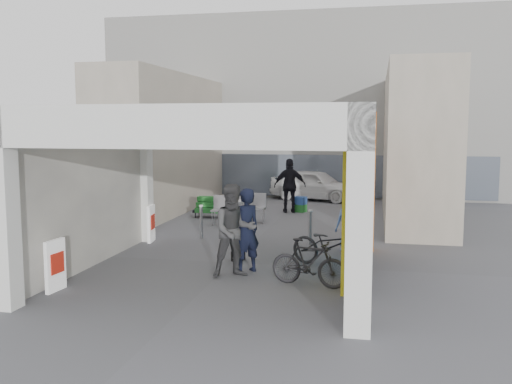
% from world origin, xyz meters
% --- Properties ---
extents(ground, '(90.00, 90.00, 0.00)m').
position_xyz_m(ground, '(0.00, 0.00, 0.00)').
color(ground, '#4E4E53').
rests_on(ground, ground).
extents(arcade_canopy, '(6.40, 6.45, 6.40)m').
position_xyz_m(arcade_canopy, '(0.54, -0.82, 2.30)').
color(arcade_canopy, silver).
rests_on(arcade_canopy, ground).
extents(far_building, '(18.00, 4.08, 8.00)m').
position_xyz_m(far_building, '(-0.00, 13.99, 3.99)').
color(far_building, white).
rests_on(far_building, ground).
extents(plaza_bldg_left, '(2.00, 9.00, 5.00)m').
position_xyz_m(plaza_bldg_left, '(-4.50, 7.50, 2.50)').
color(plaza_bldg_left, '#ADA08F').
rests_on(plaza_bldg_left, ground).
extents(plaza_bldg_right, '(2.00, 9.00, 5.00)m').
position_xyz_m(plaza_bldg_right, '(4.50, 7.50, 2.50)').
color(plaza_bldg_right, '#ADA08F').
rests_on(plaza_bldg_right, ground).
extents(bollard_left, '(0.09, 0.09, 0.93)m').
position_xyz_m(bollard_left, '(-1.55, 2.59, 0.46)').
color(bollard_left, gray).
rests_on(bollard_left, ground).
extents(bollard_center, '(0.09, 0.09, 0.88)m').
position_xyz_m(bollard_center, '(-0.12, 2.59, 0.44)').
color(bollard_center, gray).
rests_on(bollard_center, ground).
extents(bollard_right, '(0.09, 0.09, 0.91)m').
position_xyz_m(bollard_right, '(1.54, 2.44, 0.45)').
color(bollard_right, gray).
rests_on(bollard_right, ground).
extents(advert_board_near, '(0.15, 0.56, 1.00)m').
position_xyz_m(advert_board_near, '(-2.75, -2.88, 0.51)').
color(advert_board_near, white).
rests_on(advert_board_near, ground).
extents(advert_board_far, '(0.16, 0.56, 1.00)m').
position_xyz_m(advert_board_far, '(-2.75, 1.87, 0.51)').
color(advert_board_far, white).
rests_on(advert_board_far, ground).
extents(cafe_set, '(1.57, 1.27, 0.95)m').
position_xyz_m(cafe_set, '(-1.14, 5.23, 0.34)').
color(cafe_set, '#A9A9AE').
rests_on(cafe_set, ground).
extents(produce_stand, '(1.07, 0.58, 0.71)m').
position_xyz_m(produce_stand, '(-2.37, 6.18, 0.28)').
color(produce_stand, black).
rests_on(produce_stand, ground).
extents(crate_stack, '(0.54, 0.49, 0.56)m').
position_xyz_m(crate_stack, '(0.50, 8.05, 0.28)').
color(crate_stack, '#185622').
rests_on(crate_stack, ground).
extents(border_collie, '(0.24, 0.46, 0.64)m').
position_xyz_m(border_collie, '(0.09, 0.19, 0.25)').
color(border_collie, black).
rests_on(border_collie, ground).
extents(man_with_dog, '(0.78, 0.78, 1.83)m').
position_xyz_m(man_with_dog, '(0.50, -0.74, 0.92)').
color(man_with_dog, black).
rests_on(man_with_dog, ground).
extents(man_back_turned, '(1.19, 1.11, 1.96)m').
position_xyz_m(man_back_turned, '(0.35, -1.14, 0.98)').
color(man_back_turned, '#39393C').
rests_on(man_back_turned, ground).
extents(man_elderly, '(0.82, 0.65, 1.47)m').
position_xyz_m(man_elderly, '(2.60, 1.92, 0.74)').
color(man_elderly, '#6384C1').
rests_on(man_elderly, ground).
extents(man_crates, '(1.22, 0.70, 1.96)m').
position_xyz_m(man_crates, '(0.17, 7.83, 0.98)').
color(man_crates, black).
rests_on(man_crates, ground).
extents(bicycle_front, '(2.02, 1.39, 1.01)m').
position_xyz_m(bicycle_front, '(2.26, 0.03, 0.50)').
color(bicycle_front, black).
rests_on(bicycle_front, ground).
extents(bicycle_rear, '(1.63, 0.78, 0.94)m').
position_xyz_m(bicycle_rear, '(1.97, -1.53, 0.47)').
color(bicycle_rear, black).
rests_on(bicycle_rear, ground).
extents(white_van, '(4.11, 2.62, 1.30)m').
position_xyz_m(white_van, '(0.71, 11.50, 0.65)').
color(white_van, white).
rests_on(white_van, ground).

